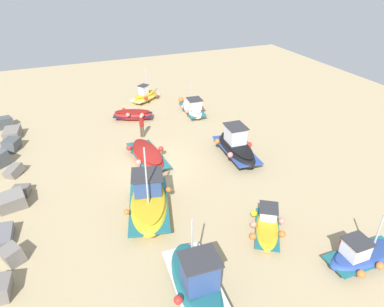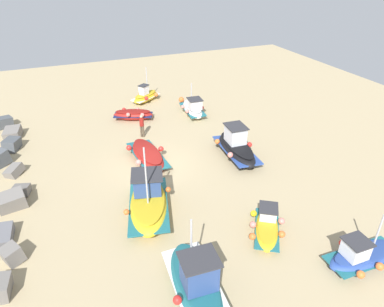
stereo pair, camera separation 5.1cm
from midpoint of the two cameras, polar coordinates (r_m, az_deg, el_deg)
ground_plane at (r=22.24m, az=-6.35°, el=-2.01°), size 53.42×53.42×0.00m
fishing_boat_0 at (r=28.65m, az=-9.63°, el=6.33°), size 2.21×3.38×0.90m
fishing_boat_1 at (r=18.07m, az=-7.13°, el=-7.81°), size 5.04×3.13×4.21m
fishing_boat_2 at (r=22.98m, az=7.37°, el=1.05°), size 4.63×2.29×2.16m
fishing_boat_3 at (r=17.32m, az=12.34°, el=-11.60°), size 3.14×2.57×1.15m
fishing_boat_4 at (r=29.19m, az=0.18°, el=7.46°), size 3.69×1.93×2.64m
fishing_boat_5 at (r=22.57m, az=-7.27°, el=-0.24°), size 4.33×2.29×0.93m
fishing_boat_6 at (r=32.32m, az=-7.63°, el=9.37°), size 2.62×3.10×3.12m
fishing_boat_7 at (r=17.18m, az=26.44°, el=-14.77°), size 1.94×3.58×2.56m
fishing_boat_8 at (r=14.21m, az=0.77°, el=-20.42°), size 4.38×2.32×3.44m
person_walking at (r=25.48m, az=-8.23°, el=4.77°), size 0.32×0.32×1.73m
breakwater_rocks at (r=22.24m, az=-28.32°, el=-4.63°), size 20.78×2.92×1.25m
mooring_buoy_0 at (r=31.56m, az=-1.73°, el=8.89°), size 0.48×0.48×0.63m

